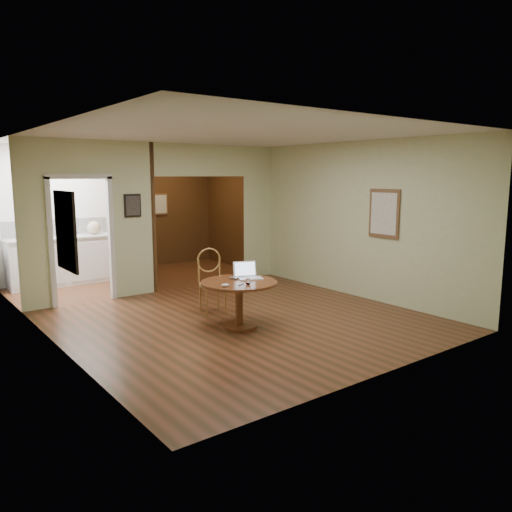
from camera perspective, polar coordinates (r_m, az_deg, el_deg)
floor at (r=7.40m, az=-1.34°, el=-7.45°), size 5.00×5.00×0.00m
room_shell at (r=9.61m, az=-14.60°, el=3.94°), size 5.20×7.50×5.00m
dining_table at (r=6.98m, az=-1.94°, el=-4.30°), size 1.06×1.06×0.66m
chair at (r=7.79m, az=-5.14°, el=-2.40°), size 0.51×0.51×1.00m
open_laptop at (r=7.14m, az=-0.95°, el=-2.05°), size 0.40×0.40×0.24m
closed_laptop at (r=7.17m, az=-1.80°, el=-2.42°), size 0.37×0.32×0.03m
mouse at (r=6.61m, az=-3.53°, el=-3.35°), size 0.11×0.08×0.04m
wine_glass at (r=6.72m, az=-0.92°, el=-2.92°), size 0.08×0.08×0.09m
pen at (r=6.73m, az=-1.69°, el=-3.27°), size 0.13×0.07×0.01m
kitchen_cabinet at (r=10.46m, az=-21.21°, el=-0.48°), size 2.06×0.60×0.94m
grocery_bag at (r=10.58m, az=-18.05°, el=3.08°), size 0.27×0.23×0.27m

